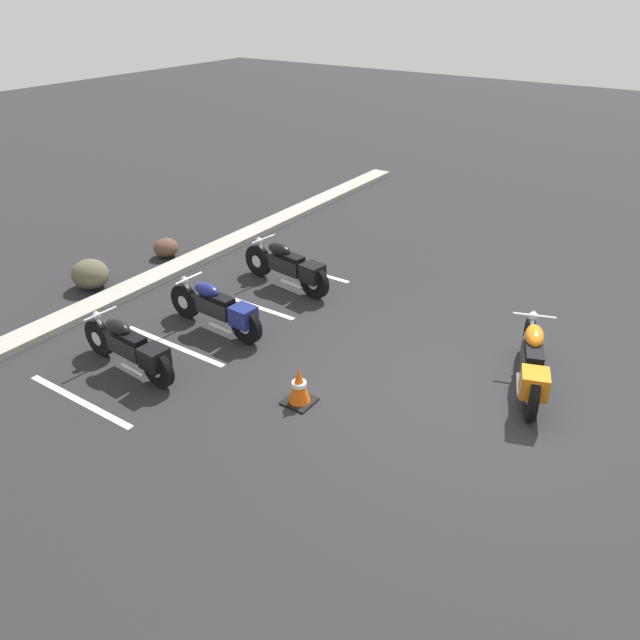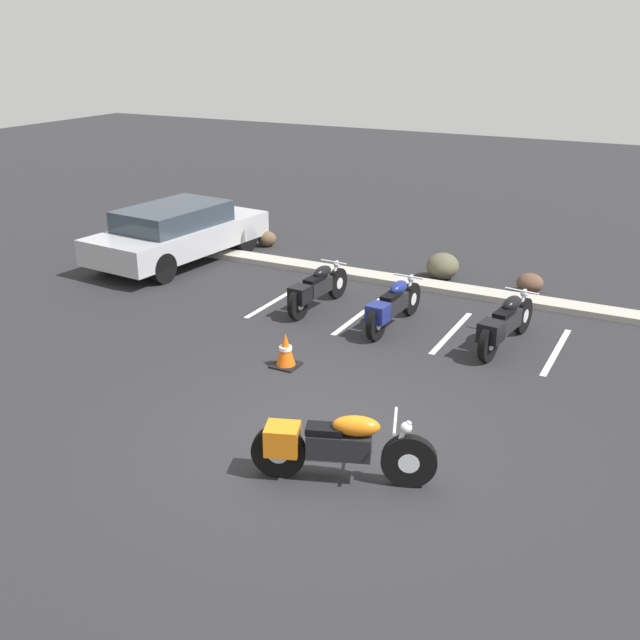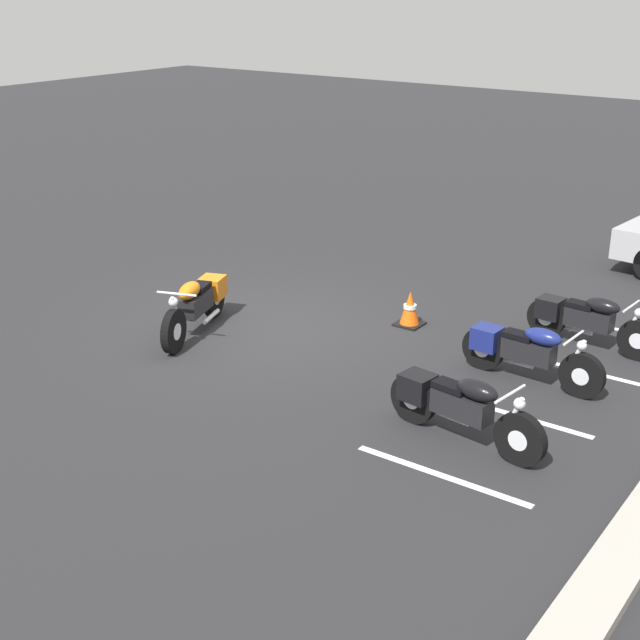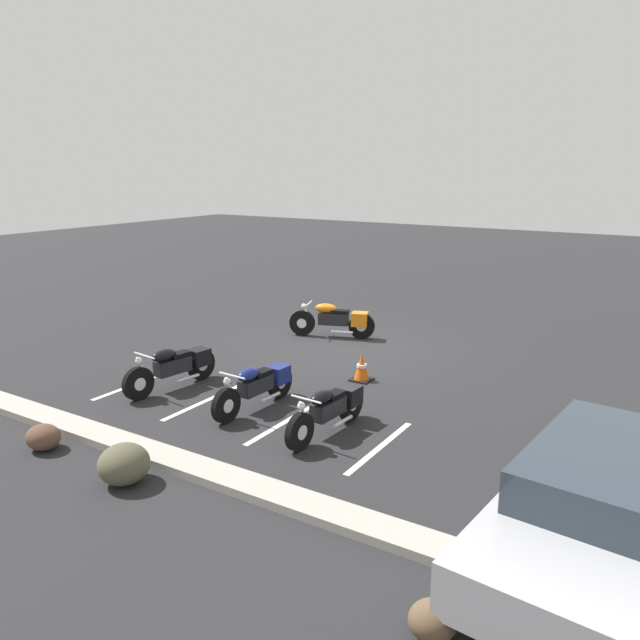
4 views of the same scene
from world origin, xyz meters
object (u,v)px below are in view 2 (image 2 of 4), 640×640
(motorcycle_orange_featured, at_px, (334,446))
(parked_bike_2, at_px, (505,323))
(parked_bike_0, at_px, (316,288))
(traffic_cone, at_px, (286,351))
(landscape_rock_0, at_px, (267,239))
(parked_bike_1, at_px, (392,306))
(landscape_rock_2, at_px, (530,283))
(car_silver, at_px, (178,232))
(landscape_rock_1, at_px, (443,266))

(motorcycle_orange_featured, relative_size, parked_bike_2, 0.99)
(parked_bike_0, bearing_deg, motorcycle_orange_featured, -146.34)
(parked_bike_2, relative_size, traffic_cone, 3.79)
(parked_bike_2, height_order, landscape_rock_0, parked_bike_2)
(parked_bike_1, bearing_deg, landscape_rock_2, -26.16)
(parked_bike_2, height_order, landscape_rock_2, parked_bike_2)
(traffic_cone, bearing_deg, motorcycle_orange_featured, -50.24)
(motorcycle_orange_featured, xyz_separation_m, parked_bike_0, (-2.83, 4.94, -0.03))
(car_silver, distance_m, traffic_cone, 6.27)
(motorcycle_orange_featured, distance_m, car_silver, 9.43)
(landscape_rock_0, height_order, landscape_rock_2, landscape_rock_2)
(parked_bike_1, xyz_separation_m, traffic_cone, (-0.85, -2.23, -0.17))
(parked_bike_0, bearing_deg, traffic_cone, -158.87)
(parked_bike_0, height_order, landscape_rock_2, parked_bike_0)
(car_silver, bearing_deg, motorcycle_orange_featured, -126.43)
(motorcycle_orange_featured, relative_size, landscape_rock_2, 3.91)
(motorcycle_orange_featured, height_order, parked_bike_2, motorcycle_orange_featured)
(landscape_rock_2, bearing_deg, car_silver, -168.94)
(parked_bike_1, height_order, landscape_rock_2, parked_bike_1)
(traffic_cone, bearing_deg, parked_bike_0, 107.25)
(parked_bike_2, xyz_separation_m, landscape_rock_2, (-0.25, 3.01, -0.24))
(parked_bike_1, relative_size, landscape_rock_0, 4.48)
(motorcycle_orange_featured, height_order, parked_bike_0, motorcycle_orange_featured)
(motorcycle_orange_featured, relative_size, parked_bike_0, 1.04)
(parked_bike_2, distance_m, landscape_rock_0, 7.56)
(parked_bike_1, distance_m, landscape_rock_1, 3.10)
(motorcycle_orange_featured, bearing_deg, parked_bike_0, 100.05)
(parked_bike_0, distance_m, traffic_cone, 2.58)
(landscape_rock_2, bearing_deg, parked_bike_1, -119.28)
(parked_bike_0, relative_size, landscape_rock_1, 2.86)
(parked_bike_2, bearing_deg, landscape_rock_0, 69.54)
(landscape_rock_1, bearing_deg, parked_bike_1, -87.65)
(motorcycle_orange_featured, distance_m, landscape_rock_1, 7.93)
(parked_bike_0, bearing_deg, parked_bike_2, -89.31)
(parked_bike_2, xyz_separation_m, car_silver, (-7.77, 1.54, 0.24))
(car_silver, distance_m, landscape_rock_1, 5.90)
(car_silver, height_order, landscape_rock_1, car_silver)
(parked_bike_2, relative_size, car_silver, 0.47)
(parked_bike_2, relative_size, landscape_rock_0, 4.63)
(parked_bike_0, relative_size, landscape_rock_2, 3.76)
(landscape_rock_2, distance_m, traffic_cone, 5.87)
(parked_bike_2, bearing_deg, landscape_rock_1, 41.71)
(landscape_rock_0, bearing_deg, car_silver, -118.92)
(parked_bike_1, height_order, landscape_rock_1, parked_bike_1)
(parked_bike_2, relative_size, landscape_rock_2, 3.95)
(motorcycle_orange_featured, distance_m, landscape_rock_0, 10.19)
(parked_bike_2, height_order, traffic_cone, parked_bike_2)
(motorcycle_orange_featured, bearing_deg, parked_bike_2, 61.31)
(car_silver, xyz_separation_m, landscape_rock_1, (5.69, 1.52, -0.40))
(landscape_rock_0, bearing_deg, parked_bike_1, -37.13)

